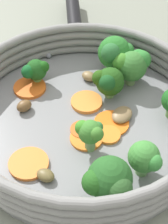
# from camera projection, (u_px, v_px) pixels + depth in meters

# --- Properties ---
(ground_plane) EXTENTS (4.00, 4.00, 0.00)m
(ground_plane) POSITION_uv_depth(u_px,v_px,m) (84.00, 129.00, 0.50)
(ground_plane) COLOR gray
(skillet) EXTENTS (0.30, 0.30, 0.02)m
(skillet) POSITION_uv_depth(u_px,v_px,m) (84.00, 124.00, 0.49)
(skillet) COLOR gray
(skillet) RESTS_ON ground_plane
(skillet_rim_wall) EXTENTS (0.32, 0.32, 0.05)m
(skillet_rim_wall) POSITION_uv_depth(u_px,v_px,m) (84.00, 106.00, 0.47)
(skillet_rim_wall) COLOR gray
(skillet_rim_wall) RESTS_ON skillet
(skillet_handle) EXTENTS (0.14, 0.15, 0.02)m
(skillet_handle) POSITION_uv_depth(u_px,v_px,m) (74.00, 16.00, 0.65)
(skillet_handle) COLOR black
(skillet_handle) RESTS_ON skillet
(skillet_rivet_left) EXTENTS (0.01, 0.01, 0.01)m
(skillet_rivet_left) POSITION_uv_depth(u_px,v_px,m) (106.00, 53.00, 0.59)
(skillet_rivet_left) COLOR gray
(skillet_rivet_left) RESTS_ON skillet
(skillet_rivet_right) EXTENTS (0.01, 0.01, 0.01)m
(skillet_rivet_right) POSITION_uv_depth(u_px,v_px,m) (49.00, 55.00, 0.58)
(skillet_rivet_right) COLOR gray
(skillet_rivet_right) RESTS_ON skillet
(carrot_slice_0) EXTENTS (0.04, 0.04, 0.00)m
(carrot_slice_0) POSITION_uv_depth(u_px,v_px,m) (82.00, 130.00, 0.47)
(carrot_slice_0) COLOR orange
(carrot_slice_0) RESTS_ON skillet
(carrot_slice_1) EXTENTS (0.04, 0.04, 0.00)m
(carrot_slice_1) POSITION_uv_depth(u_px,v_px,m) (109.00, 135.00, 0.47)
(carrot_slice_1) COLOR orange
(carrot_slice_1) RESTS_ON skillet
(carrot_slice_2) EXTENTS (0.06, 0.06, 0.00)m
(carrot_slice_2) POSITION_uv_depth(u_px,v_px,m) (30.00, 88.00, 0.53)
(carrot_slice_2) COLOR orange
(carrot_slice_2) RESTS_ON skillet
(carrot_slice_3) EXTENTS (0.07, 0.07, 0.00)m
(carrot_slice_3) POSITION_uv_depth(u_px,v_px,m) (28.00, 163.00, 0.43)
(carrot_slice_3) COLOR orange
(carrot_slice_3) RESTS_ON skillet
(carrot_slice_4) EXTENTS (0.06, 0.06, 0.01)m
(carrot_slice_4) POSITION_uv_depth(u_px,v_px,m) (86.00, 102.00, 0.51)
(carrot_slice_4) COLOR orange
(carrot_slice_4) RESTS_ON skillet
(carrot_slice_5) EXTENTS (0.06, 0.06, 0.00)m
(carrot_slice_5) POSITION_uv_depth(u_px,v_px,m) (111.00, 123.00, 0.48)
(carrot_slice_5) COLOR orange
(carrot_slice_5) RESTS_ON skillet
(carrot_slice_6) EXTENTS (0.06, 0.06, 0.00)m
(carrot_slice_6) POSITION_uv_depth(u_px,v_px,m) (86.00, 138.00, 0.46)
(carrot_slice_6) COLOR orange
(carrot_slice_6) RESTS_ON skillet
(broccoli_floret_0) EXTENTS (0.05, 0.05, 0.06)m
(broccoli_floret_0) POSITION_uv_depth(u_px,v_px,m) (115.00, 53.00, 0.53)
(broccoli_floret_0) COLOR #6B9152
(broccoli_floret_0) RESTS_ON skillet
(broccoli_floret_1) EXTENTS (0.05, 0.05, 0.06)m
(broccoli_floret_1) POSITION_uv_depth(u_px,v_px,m) (108.00, 181.00, 0.38)
(broccoli_floret_1) COLOR #7EAE62
(broccoli_floret_1) RESTS_ON skillet
(broccoli_floret_3) EXTENTS (0.03, 0.04, 0.04)m
(broccoli_floret_3) POSITION_uv_depth(u_px,v_px,m) (90.00, 132.00, 0.43)
(broccoli_floret_3) COLOR #749B5C
(broccoli_floret_3) RESTS_ON skillet
(broccoli_floret_4) EXTENTS (0.04, 0.04, 0.05)m
(broccoli_floret_4) POSITION_uv_depth(u_px,v_px,m) (146.00, 159.00, 0.41)
(broccoli_floret_4) COLOR #70A85C
(broccoli_floret_4) RESTS_ON skillet
(broccoli_floret_5) EXTENTS (0.04, 0.04, 0.05)m
(broccoli_floret_5) POSITION_uv_depth(u_px,v_px,m) (108.00, 82.00, 0.50)
(broccoli_floret_5) COLOR #79A356
(broccoli_floret_5) RESTS_ON skillet
(broccoli_floret_6) EXTENTS (0.04, 0.03, 0.04)m
(broccoli_floret_6) POSITION_uv_depth(u_px,v_px,m) (35.00, 70.00, 0.52)
(broccoli_floret_6) COLOR #71A853
(broccoli_floret_6) RESTS_ON skillet
(broccoli_floret_7) EXTENTS (0.05, 0.05, 0.05)m
(broccoli_floret_7) POSITION_uv_depth(u_px,v_px,m) (132.00, 64.00, 0.52)
(broccoli_floret_7) COLOR #75945B
(broccoli_floret_7) RESTS_ON skillet
(mushroom_piece_0) EXTENTS (0.02, 0.02, 0.01)m
(mushroom_piece_0) POSITION_uv_depth(u_px,v_px,m) (89.00, 76.00, 0.54)
(mushroom_piece_0) COLOR olive
(mushroom_piece_0) RESTS_ON skillet
(mushroom_piece_1) EXTENTS (0.04, 0.03, 0.01)m
(mushroom_piece_1) POSITION_uv_depth(u_px,v_px,m) (122.00, 115.00, 0.49)
(mushroom_piece_1) COLOR olive
(mushroom_piece_1) RESTS_ON skillet
(mushroom_piece_2) EXTENTS (0.02, 0.02, 0.01)m
(mushroom_piece_2) POSITION_uv_depth(u_px,v_px,m) (46.00, 175.00, 0.42)
(mushroom_piece_2) COLOR brown
(mushroom_piece_2) RESTS_ON skillet
(mushroom_piece_3) EXTENTS (0.02, 0.02, 0.01)m
(mushroom_piece_3) POSITION_uv_depth(u_px,v_px,m) (24.00, 106.00, 0.50)
(mushroom_piece_3) COLOR brown
(mushroom_piece_3) RESTS_ON skillet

